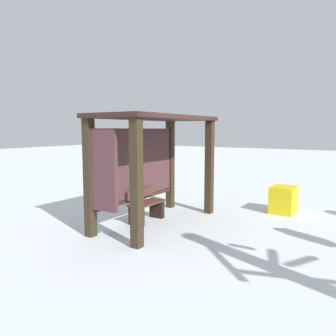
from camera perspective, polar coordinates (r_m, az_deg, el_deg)
ground_plane at (r=7.56m, az=-1.90°, el=-9.42°), size 60.00×60.00×0.00m
bus_shelter at (r=7.31m, az=-3.64°, el=3.22°), size 3.20×1.44×2.39m
bench_left_inside at (r=7.65m, az=-3.77°, el=-6.78°), size 0.99×0.42×0.73m
grit_bin at (r=8.86m, az=19.22°, el=-5.16°), size 0.71×0.57×0.67m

